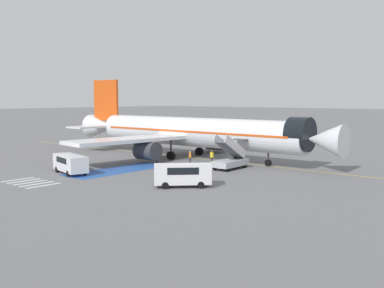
% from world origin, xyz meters
% --- Properties ---
extents(ground_plane, '(600.00, 600.00, 0.00)m').
position_xyz_m(ground_plane, '(0.00, 0.00, 0.00)').
color(ground_plane, slate).
extents(apron_leadline_yellow, '(76.44, 2.77, 0.01)m').
position_xyz_m(apron_leadline_yellow, '(-0.98, 0.95, 0.00)').
color(apron_leadline_yellow, gold).
rests_on(apron_leadline_yellow, ground_plane).
extents(apron_stand_patch_blue, '(4.49, 12.97, 0.01)m').
position_xyz_m(apron_stand_patch_blue, '(-0.98, -12.33, 0.00)').
color(apron_stand_patch_blue, '#2856A8').
rests_on(apron_stand_patch_blue, ground_plane).
extents(apron_walkway_bar_0, '(0.44, 3.60, 0.01)m').
position_xyz_m(apron_walkway_bar_0, '(-3.98, -22.97, 0.00)').
color(apron_walkway_bar_0, silver).
rests_on(apron_walkway_bar_0, ground_plane).
extents(apron_walkway_bar_1, '(0.44, 3.60, 0.01)m').
position_xyz_m(apron_walkway_bar_1, '(-2.78, -22.97, 0.00)').
color(apron_walkway_bar_1, silver).
rests_on(apron_walkway_bar_1, ground_plane).
extents(apron_walkway_bar_2, '(0.44, 3.60, 0.01)m').
position_xyz_m(apron_walkway_bar_2, '(-1.58, -22.97, 0.00)').
color(apron_walkway_bar_2, silver).
rests_on(apron_walkway_bar_2, ground_plane).
extents(apron_walkway_bar_3, '(0.44, 3.60, 0.01)m').
position_xyz_m(apron_walkway_bar_3, '(-0.38, -22.97, 0.00)').
color(apron_walkway_bar_3, silver).
rests_on(apron_walkway_bar_3, ground_plane).
extents(apron_walkway_bar_4, '(0.44, 3.60, 0.01)m').
position_xyz_m(apron_walkway_bar_4, '(0.82, -22.97, 0.00)').
color(apron_walkway_bar_4, silver).
rests_on(apron_walkway_bar_4, ground_plane).
extents(airliner, '(42.80, 34.77, 11.07)m').
position_xyz_m(airliner, '(-1.65, 0.93, 3.56)').
color(airliner, silver).
rests_on(airliner, ground_plane).
extents(boarding_stairs_forward, '(2.36, 5.29, 4.17)m').
position_xyz_m(boarding_stairs_forward, '(8.10, -3.26, 1.01)').
color(boarding_stairs_forward, '#ADB2BA').
rests_on(boarding_stairs_forward, ground_plane).
extents(fuel_tanker, '(3.60, 10.17, 3.54)m').
position_xyz_m(fuel_tanker, '(-7.10, 22.96, 1.79)').
color(fuel_tanker, '#38383D').
rests_on(fuel_tanker, ground_plane).
extents(service_van_0, '(5.74, 3.16, 2.03)m').
position_xyz_m(service_van_0, '(-3.08, -17.37, 1.22)').
color(service_van_0, silver).
rests_on(service_van_0, ground_plane).
extents(service_van_1, '(4.95, 4.99, 2.13)m').
position_xyz_m(service_van_1, '(11.12, -14.86, 1.28)').
color(service_van_1, silver).
rests_on(service_van_1, ground_plane).
extents(ground_crew_0, '(0.46, 0.47, 1.60)m').
position_xyz_m(ground_crew_0, '(-1.53, -5.69, 0.91)').
color(ground_crew_0, black).
rests_on(ground_crew_0, ground_plane).
extents(ground_crew_1, '(0.41, 0.49, 1.63)m').
position_xyz_m(ground_crew_1, '(1.96, -3.36, 0.93)').
color(ground_crew_1, '#2D2D33').
rests_on(ground_crew_1, ground_plane).
extents(ground_crew_2, '(0.46, 0.30, 1.73)m').
position_xyz_m(ground_crew_2, '(4.18, -1.77, 0.99)').
color(ground_crew_2, '#2D2D33').
rests_on(ground_crew_2, ground_plane).
extents(traffic_cone_0, '(0.49, 0.49, 0.55)m').
position_xyz_m(traffic_cone_0, '(7.06, -6.80, 0.27)').
color(traffic_cone_0, orange).
rests_on(traffic_cone_0, ground_plane).
extents(traffic_cone_1, '(0.55, 0.55, 0.61)m').
position_xyz_m(traffic_cone_1, '(2.84, -9.05, 0.30)').
color(traffic_cone_1, orange).
rests_on(traffic_cone_1, ground_plane).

